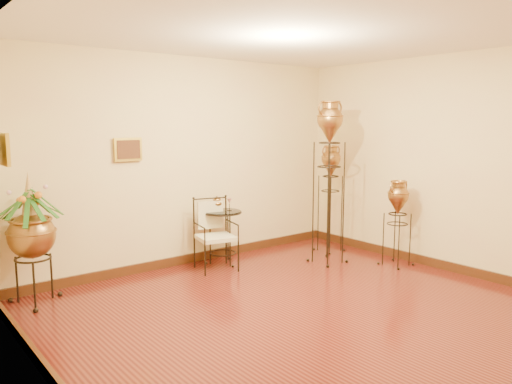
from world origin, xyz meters
TOP-DOWN VIEW (x-y plane):
  - ground at (0.00, 0.00)m, footprint 5.00×5.00m
  - room_shell at (-0.01, 0.01)m, footprint 5.02×5.02m
  - amphora_tall at (1.53, 1.31)m, footprint 0.46×0.46m
  - amphora_mid at (2.01, 1.73)m, footprint 0.45×0.45m
  - amphora_short at (2.15, 0.63)m, footprint 0.38×0.38m
  - planter_urn at (-2.11, 2.15)m, footprint 0.82×0.82m
  - armchair at (0.12, 1.98)m, footprint 0.63×0.60m
  - side_table at (0.34, 2.15)m, footprint 0.54×0.54m

SIDE VIEW (x-z plane):
  - ground at x=0.00m, z-range 0.00..0.00m
  - side_table at x=0.34m, z-range -0.08..0.85m
  - armchair at x=0.12m, z-range 0.00..0.94m
  - amphora_short at x=2.15m, z-range 0.00..1.18m
  - planter_urn at x=-2.11m, z-range 0.09..1.53m
  - amphora_mid at x=2.01m, z-range 0.01..1.62m
  - amphora_tall at x=1.53m, z-range 0.02..2.27m
  - room_shell at x=-0.01m, z-range 0.33..3.14m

